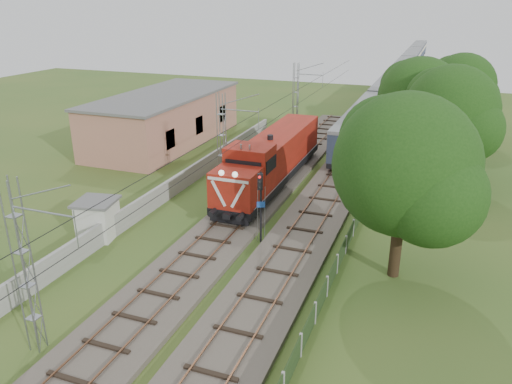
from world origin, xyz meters
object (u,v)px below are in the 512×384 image
at_px(coach_rake, 402,71).
at_px(signal_post, 260,195).
at_px(locomotive, 272,158).
at_px(relay_hut, 98,219).

relative_size(coach_rake, signal_post, 23.03).
xyz_separation_m(coach_rake, signal_post, (-2.33, -68.27, 0.81)).
height_order(locomotive, relay_hut, locomotive).
distance_m(locomotive, coach_rake, 58.40).
bearing_deg(coach_rake, signal_post, -91.95).
xyz_separation_m(signal_post, relay_hut, (-10.07, -2.87, -1.95)).
xyz_separation_m(locomotive, relay_hut, (-7.40, -12.96, -1.07)).
height_order(coach_rake, relay_hut, coach_rake).
height_order(locomotive, coach_rake, locomotive).
bearing_deg(locomotive, coach_rake, 85.09).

